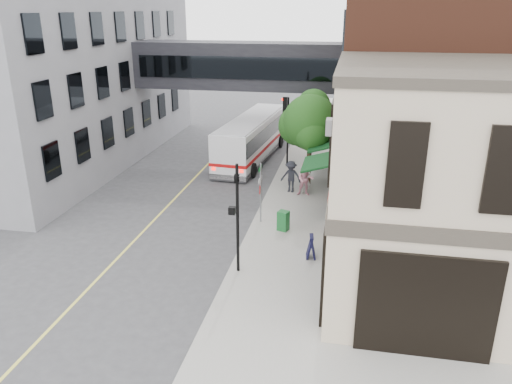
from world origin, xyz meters
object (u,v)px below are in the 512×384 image
at_px(pedestrian_b, 305,179).
at_px(pedestrian_c, 291,176).
at_px(pedestrian_a, 305,179).
at_px(newspaper_box, 283,221).
at_px(bus, 252,136).
at_px(sandwich_board, 311,247).

height_order(pedestrian_b, pedestrian_c, pedestrian_b).
distance_m(pedestrian_a, newspaper_box, 5.18).
distance_m(pedestrian_a, pedestrian_b, 0.24).
relative_size(bus, pedestrian_a, 6.21).
bearing_deg(pedestrian_c, sandwich_board, -68.39).
relative_size(newspaper_box, sandwich_board, 0.95).
bearing_deg(pedestrian_c, newspaper_box, -78.32).
height_order(pedestrian_a, pedestrian_c, pedestrian_c).
xyz_separation_m(bus, pedestrian_b, (4.43, -7.00, -0.54)).
height_order(pedestrian_b, sandwich_board, pedestrian_b).
height_order(pedestrian_a, sandwich_board, pedestrian_a).
height_order(bus, sandwich_board, bus).
bearing_deg(pedestrian_b, pedestrian_a, 90.72).
relative_size(bus, pedestrian_c, 6.01).
height_order(pedestrian_c, newspaper_box, pedestrian_c).
bearing_deg(pedestrian_b, sandwich_board, -86.87).
relative_size(pedestrian_b, sandwich_board, 1.89).
bearing_deg(newspaper_box, sandwich_board, -38.99).
xyz_separation_m(pedestrian_a, newspaper_box, (-0.53, -5.14, -0.41)).
bearing_deg(pedestrian_a, bus, 136.34).
bearing_deg(pedestrian_a, pedestrian_c, -179.47).
height_order(pedestrian_a, pedestrian_b, pedestrian_b).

